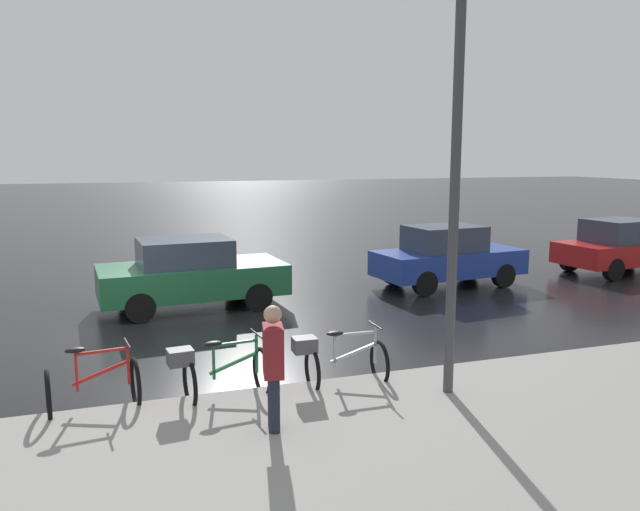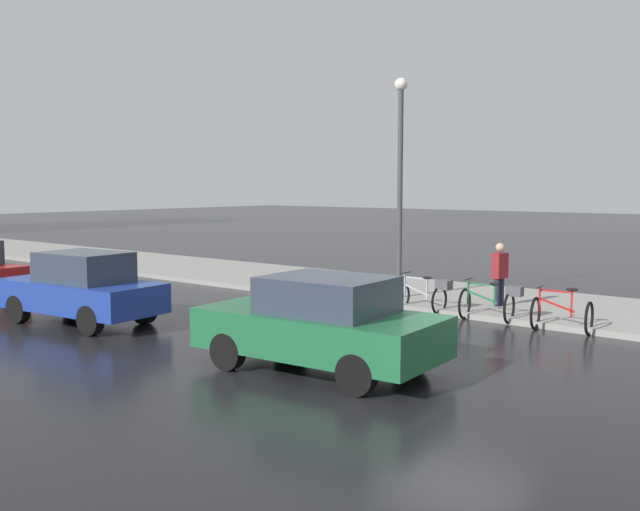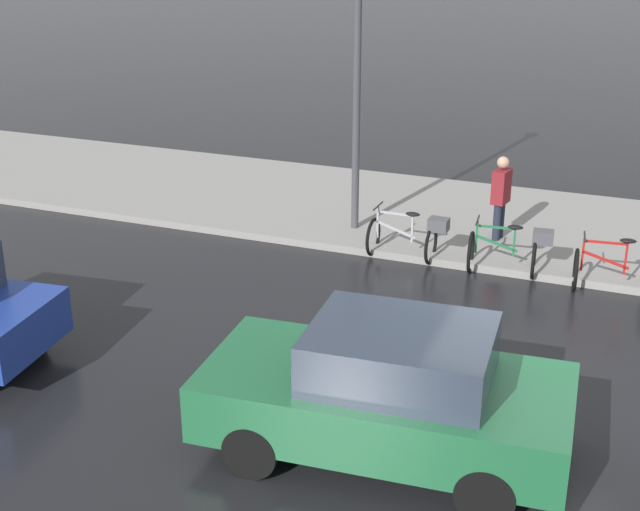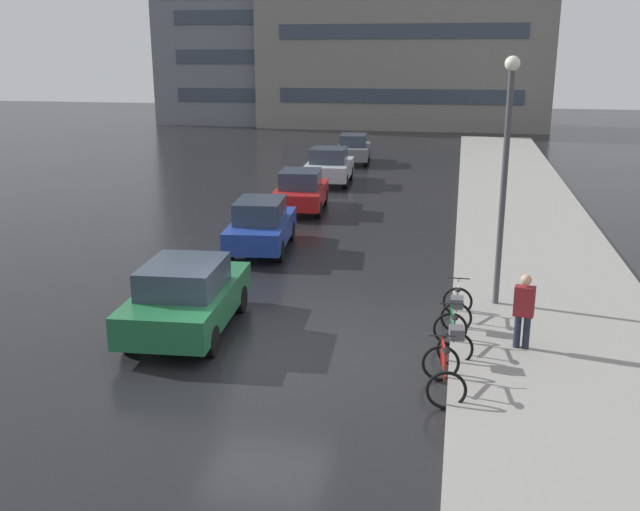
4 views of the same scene
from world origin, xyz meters
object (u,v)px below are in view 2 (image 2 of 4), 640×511
object	(u,v)px
bicycle_nearest	(562,314)
bicycle_third	(426,294)
streetlamp	(400,168)
bicycle_second	(493,301)
pedestrian	(499,273)
car_green	(321,324)
car_blue	(81,288)

from	to	relation	value
bicycle_nearest	bicycle_third	xyz separation A→B (m)	(0.19, 3.43, 0.08)
streetlamp	bicycle_second	bearing A→B (deg)	-106.92
pedestrian	streetlamp	xyz separation A→B (m)	(-0.40, 2.67, 2.60)
bicycle_second	car_green	distance (m)	5.81
bicycle_second	pedestrian	world-z (taller)	pedestrian
bicycle_nearest	bicycle_second	distance (m)	1.65
bicycle_second	car_blue	world-z (taller)	car_blue
car_green	car_blue	bearing A→B (deg)	91.79
bicycle_nearest	streetlamp	xyz separation A→B (m)	(1.10, 4.79, 3.16)
car_green	pedestrian	xyz separation A→B (m)	(7.16, 0.12, 0.15)
bicycle_third	car_blue	xyz separation A→B (m)	(-6.05, 5.35, 0.33)
bicycle_nearest	streetlamp	distance (m)	5.85
bicycle_nearest	car_blue	distance (m)	10.57
bicycle_third	car_blue	bearing A→B (deg)	138.51
bicycle_third	streetlamp	world-z (taller)	streetlamp
pedestrian	streetlamp	distance (m)	3.74
bicycle_second	bicycle_nearest	bearing A→B (deg)	-95.06
bicycle_third	car_blue	distance (m)	8.09
bicycle_second	bicycle_third	bearing A→B (deg)	88.49
bicycle_nearest	pedestrian	xyz separation A→B (m)	(1.51, 2.13, 0.56)
car_blue	streetlamp	size ratio (longest dim) A/B	0.70
car_green	car_blue	world-z (taller)	car_blue
car_green	streetlamp	xyz separation A→B (m)	(6.75, 2.79, 2.75)
pedestrian	bicycle_nearest	bearing A→B (deg)	-125.35
bicycle_second	car_green	world-z (taller)	car_green
car_green	streetlamp	world-z (taller)	streetlamp
bicycle_second	car_blue	distance (m)	9.34
streetlamp	bicycle_third	bearing A→B (deg)	-123.75
bicycle_second	bicycle_third	xyz separation A→B (m)	(0.05, 1.79, -0.01)
bicycle_third	car_green	bearing A→B (deg)	-166.30
bicycle_nearest	car_blue	xyz separation A→B (m)	(-5.86, 8.79, 0.40)
bicycle_third	car_green	world-z (taller)	car_green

